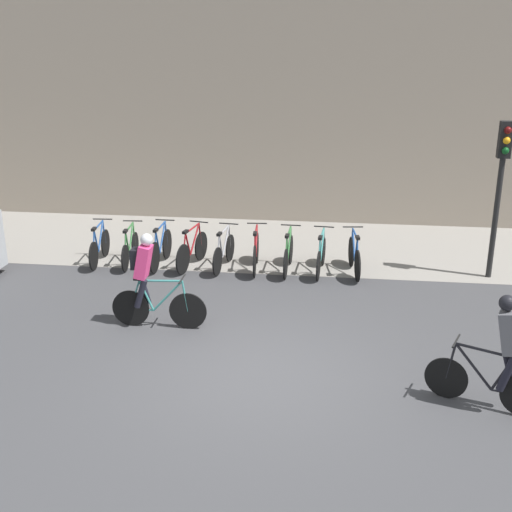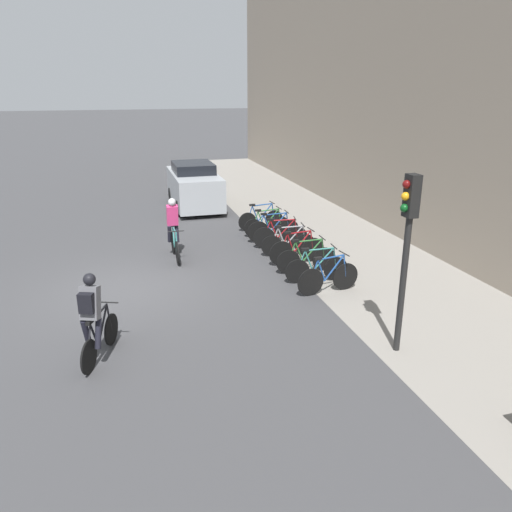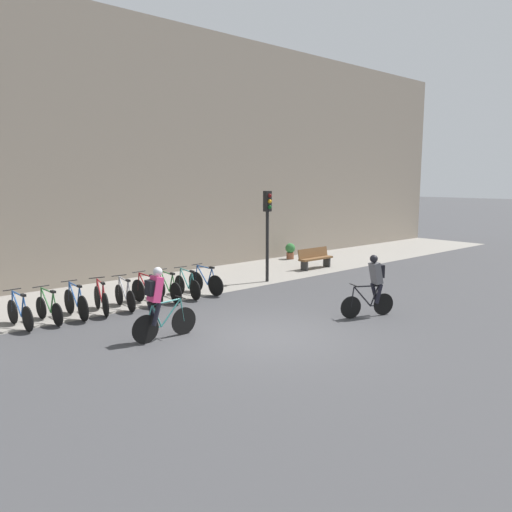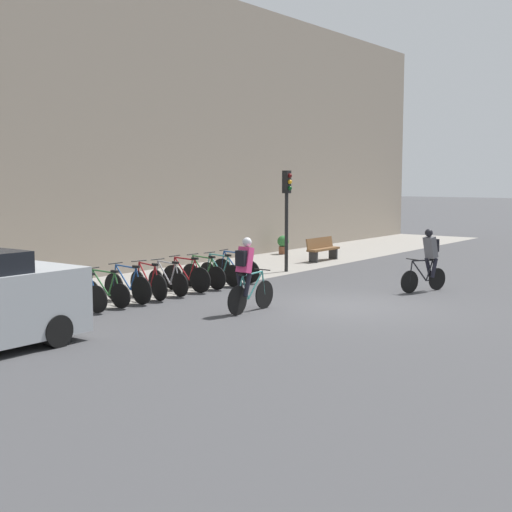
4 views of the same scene
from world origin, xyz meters
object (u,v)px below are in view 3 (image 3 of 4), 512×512
(parked_bike_1, at_px, (49,309))
(parked_bike_5, at_px, (147,291))
(parked_bike_2, at_px, (76,303))
(potted_plant, at_px, (290,250))
(cyclist_pink, at_px, (158,302))
(parked_bike_6, at_px, (168,288))
(bench, at_px, (315,258))
(cyclist_grey, at_px, (374,283))
(parked_bike_7, at_px, (187,285))
(parked_bike_3, at_px, (101,299))
(parked_bike_0, at_px, (20,313))
(traffic_light_pole, at_px, (268,219))
(parked_bike_8, at_px, (206,282))
(parked_bike_4, at_px, (125,296))

(parked_bike_1, height_order, parked_bike_5, parked_bike_5)
(parked_bike_2, height_order, potted_plant, parked_bike_2)
(cyclist_pink, bearing_deg, parked_bike_6, 55.50)
(parked_bike_1, height_order, bench, parked_bike_1)
(cyclist_grey, distance_m, parked_bike_7, 6.04)
(cyclist_pink, distance_m, parked_bike_3, 3.35)
(parked_bike_1, bearing_deg, parked_bike_5, 0.04)
(parked_bike_6, distance_m, potted_plant, 9.64)
(parked_bike_0, xyz_separation_m, potted_plant, (13.45, 3.42, 0.04))
(parked_bike_6, bearing_deg, traffic_light_pole, 1.79)
(cyclist_pink, relative_size, parked_bike_0, 1.08)
(parked_bike_3, bearing_deg, parked_bike_5, 0.03)
(parked_bike_0, xyz_separation_m, parked_bike_3, (2.22, 0.00, 0.01))
(parked_bike_2, relative_size, parked_bike_3, 1.03)
(parked_bike_0, relative_size, traffic_light_pole, 0.49)
(parked_bike_6, relative_size, traffic_light_pole, 0.50)
(cyclist_grey, bearing_deg, bench, 53.94)
(cyclist_pink, height_order, parked_bike_1, cyclist_pink)
(parked_bike_2, height_order, parked_bike_3, parked_bike_2)
(parked_bike_7, bearing_deg, parked_bike_8, 0.11)
(parked_bike_2, bearing_deg, parked_bike_7, -0.02)
(parked_bike_4, relative_size, bench, 0.91)
(cyclist_grey, relative_size, bench, 0.97)
(parked_bike_1, relative_size, parked_bike_5, 0.96)
(parked_bike_3, distance_m, bench, 10.18)
(parked_bike_2, distance_m, parked_bike_5, 2.22)
(parked_bike_2, relative_size, potted_plant, 2.24)
(parked_bike_5, relative_size, parked_bike_8, 1.01)
(potted_plant, bearing_deg, parked_bike_0, -165.71)
(cyclist_pink, height_order, potted_plant, cyclist_pink)
(parked_bike_7, height_order, potted_plant, parked_bike_7)
(parked_bike_1, relative_size, parked_bike_3, 0.96)
(bench, bearing_deg, parked_bike_2, -175.55)
(bench, bearing_deg, potted_plant, 67.22)
(parked_bike_5, bearing_deg, potted_plant, 19.35)
(parked_bike_0, distance_m, parked_bike_6, 4.44)
(cyclist_pink, xyz_separation_m, parked_bike_8, (3.76, 3.31, -0.54))
(traffic_light_pole, bearing_deg, parked_bike_1, -179.02)
(cyclist_grey, height_order, parked_bike_0, cyclist_grey)
(parked_bike_3, bearing_deg, cyclist_pink, -90.90)
(cyclist_pink, height_order, parked_bike_5, cyclist_pink)
(cyclist_pink, distance_m, parked_bike_6, 4.05)
(parked_bike_7, xyz_separation_m, potted_plant, (8.27, 3.43, 0.04))
(parked_bike_2, relative_size, traffic_light_pole, 0.51)
(cyclist_grey, height_order, potted_plant, cyclist_grey)
(parked_bike_1, height_order, parked_bike_4, parked_bike_4)
(parked_bike_1, distance_m, bench, 11.66)
(parked_bike_1, relative_size, parked_bike_8, 0.97)
(cyclist_pink, bearing_deg, bench, 22.17)
(parked_bike_2, xyz_separation_m, parked_bike_5, (2.22, 0.00, -0.00))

